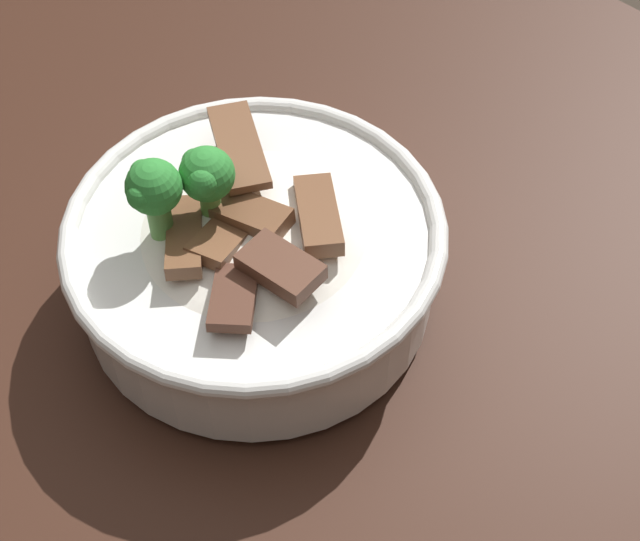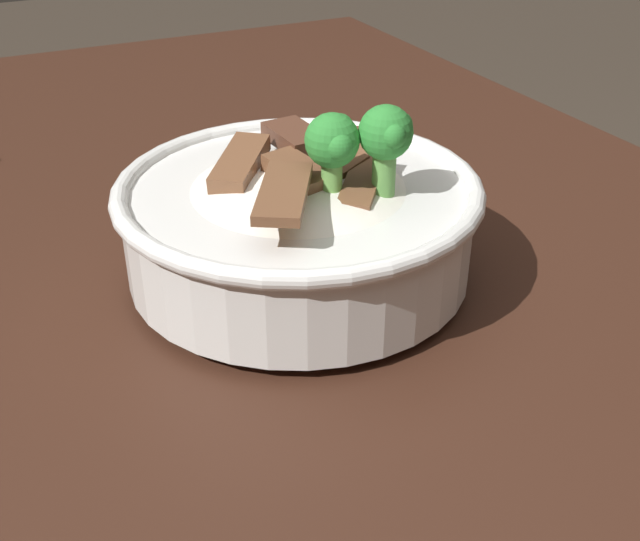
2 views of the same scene
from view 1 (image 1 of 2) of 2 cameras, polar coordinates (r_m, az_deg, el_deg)
dining_table at (r=0.75m, az=-6.82°, el=0.22°), size 1.50×0.83×0.78m
rice_bowl at (r=0.59m, az=-3.95°, el=1.09°), size 0.24×0.24×0.13m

